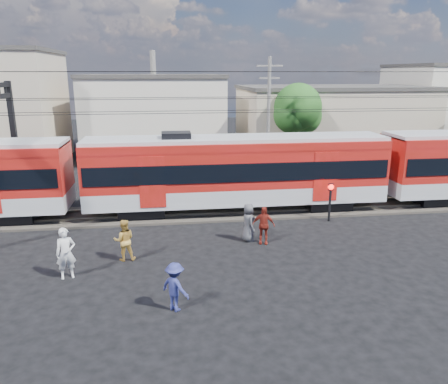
# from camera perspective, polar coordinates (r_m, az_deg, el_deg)

# --- Properties ---
(ground) EXTENTS (120.00, 120.00, 0.00)m
(ground) POSITION_cam_1_polar(r_m,az_deg,el_deg) (16.57, -3.09, -11.45)
(ground) COLOR black
(ground) RESTS_ON ground
(track_bed) EXTENTS (70.00, 3.40, 0.12)m
(track_bed) POSITION_cam_1_polar(r_m,az_deg,el_deg) (23.95, -4.66, -2.71)
(track_bed) COLOR #2D2823
(track_bed) RESTS_ON ground
(rail_near) EXTENTS (70.00, 0.12, 0.12)m
(rail_near) POSITION_cam_1_polar(r_m,az_deg,el_deg) (23.21, -4.56, -2.99)
(rail_near) COLOR #59544C
(rail_near) RESTS_ON track_bed
(rail_far) EXTENTS (70.00, 0.12, 0.12)m
(rail_far) POSITION_cam_1_polar(r_m,az_deg,el_deg) (24.63, -4.76, -1.90)
(rail_far) COLOR #59544C
(rail_far) RESTS_ON track_bed
(commuter_train) EXTENTS (50.30, 3.08, 4.17)m
(commuter_train) POSITION_cam_1_polar(r_m,az_deg,el_deg) (23.65, 2.16, 2.98)
(commuter_train) COLOR black
(commuter_train) RESTS_ON ground
(catenary) EXTENTS (70.00, 9.30, 7.52)m
(catenary) POSITION_cam_1_polar(r_m,az_deg,el_deg) (24.09, -26.18, 8.26)
(catenary) COLOR black
(catenary) RESTS_ON ground
(building_midwest) EXTENTS (12.24, 12.24, 7.30)m
(building_midwest) POSITION_cam_1_polar(r_m,az_deg,el_deg) (41.94, -9.00, 9.96)
(building_midwest) COLOR beige
(building_midwest) RESTS_ON ground
(building_mideast) EXTENTS (16.32, 10.20, 6.30)m
(building_mideast) POSITION_cam_1_polar(r_m,az_deg,el_deg) (41.82, 13.72, 9.01)
(building_mideast) COLOR #B8A38D
(building_mideast) RESTS_ON ground
(building_east) EXTENTS (10.20, 10.20, 8.30)m
(building_east) POSITION_cam_1_polar(r_m,az_deg,el_deg) (51.83, 26.96, 10.07)
(building_east) COLOR beige
(building_east) RESTS_ON ground
(utility_pole_mid) EXTENTS (1.80, 0.24, 8.50)m
(utility_pole_mid) POSITION_cam_1_polar(r_m,az_deg,el_deg) (30.73, 5.81, 9.80)
(utility_pole_mid) COLOR slate
(utility_pole_mid) RESTS_ON ground
(tree_near) EXTENTS (3.82, 3.64, 6.72)m
(tree_near) POSITION_cam_1_polar(r_m,az_deg,el_deg) (34.54, 9.85, 10.48)
(tree_near) COLOR #382619
(tree_near) RESTS_ON ground
(pedestrian_a) EXTENTS (0.82, 0.65, 1.96)m
(pedestrian_a) POSITION_cam_1_polar(r_m,az_deg,el_deg) (17.38, -19.96, -7.53)
(pedestrian_a) COLOR silver
(pedestrian_a) RESTS_ON ground
(pedestrian_b) EXTENTS (0.91, 0.75, 1.74)m
(pedestrian_b) POSITION_cam_1_polar(r_m,az_deg,el_deg) (18.34, -12.91, -6.14)
(pedestrian_b) COLOR gold
(pedestrian_b) RESTS_ON ground
(pedestrian_c) EXTENTS (1.19, 1.17, 1.64)m
(pedestrian_c) POSITION_cam_1_polar(r_m,az_deg,el_deg) (14.42, -6.41, -12.21)
(pedestrian_c) COLOR navy
(pedestrian_c) RESTS_ON ground
(pedestrian_d) EXTENTS (1.09, 0.66, 1.73)m
(pedestrian_d) POSITION_cam_1_polar(r_m,az_deg,el_deg) (19.65, 5.16, -4.34)
(pedestrian_d) COLOR maroon
(pedestrian_d) RESTS_ON ground
(pedestrian_e) EXTENTS (0.74, 0.97, 1.76)m
(pedestrian_e) POSITION_cam_1_polar(r_m,az_deg,el_deg) (19.90, 3.19, -3.99)
(pedestrian_e) COLOR #434448
(pedestrian_e) RESTS_ON ground
(crossing_signal) EXTENTS (0.29, 0.29, 2.02)m
(crossing_signal) POSITION_cam_1_polar(r_m,az_deg,el_deg) (22.98, 13.72, -0.40)
(crossing_signal) COLOR black
(crossing_signal) RESTS_ON ground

